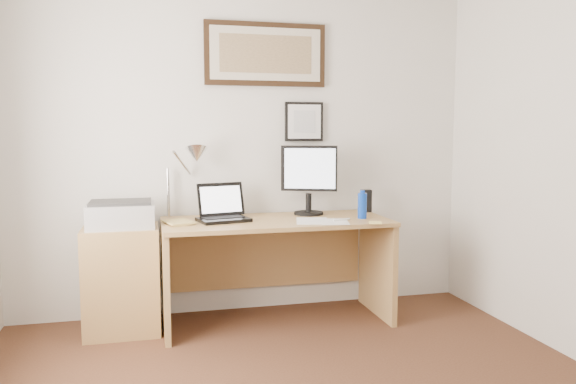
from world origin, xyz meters
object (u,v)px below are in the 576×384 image
object	(u,v)px
book	(167,223)
laptop	(223,212)
lcd_monitor	(309,176)
side_cabinet	(122,280)
desk	(274,250)
printer	(121,214)
water_bottle	(362,206)

from	to	relation	value
book	laptop	distance (m)	0.41
lcd_monitor	laptop	bearing A→B (deg)	-170.03
side_cabinet	book	world-z (taller)	book
laptop	desk	bearing A→B (deg)	4.43
desk	laptop	size ratio (longest dim) A/B	4.15
laptop	lcd_monitor	world-z (taller)	lcd_monitor
laptop	lcd_monitor	xyz separation A→B (m)	(0.67, 0.12, 0.23)
side_cabinet	desk	distance (m)	1.08
side_cabinet	book	xyz separation A→B (m)	(0.30, -0.09, 0.39)
laptop	lcd_monitor	size ratio (longest dim) A/B	0.74
book	laptop	size ratio (longest dim) A/B	0.61
printer	lcd_monitor	bearing A→B (deg)	5.08
book	desk	bearing A→B (deg)	9.51
side_cabinet	printer	world-z (taller)	printer
side_cabinet	water_bottle	distance (m)	1.76
book	printer	bearing A→B (deg)	162.06
water_bottle	lcd_monitor	distance (m)	0.46
book	water_bottle	bearing A→B (deg)	-2.20
side_cabinet	desk	bearing A→B (deg)	1.89
book	printer	size ratio (longest dim) A/B	0.53
water_bottle	printer	size ratio (longest dim) A/B	0.42
side_cabinet	desk	world-z (taller)	desk
side_cabinet	desk	size ratio (longest dim) A/B	0.46
book	desk	xyz separation A→B (m)	(0.77, 0.13, -0.24)
side_cabinet	laptop	world-z (taller)	laptop
water_bottle	book	distance (m)	1.38
side_cabinet	laptop	distance (m)	0.82
lcd_monitor	desk	bearing A→B (deg)	-163.23
side_cabinet	lcd_monitor	size ratio (longest dim) A/B	1.40
water_bottle	book	world-z (taller)	water_bottle
laptop	printer	bearing A→B (deg)	-179.74
water_bottle	desk	world-z (taller)	water_bottle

